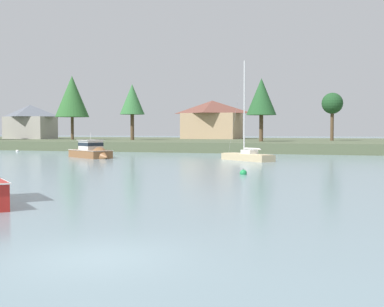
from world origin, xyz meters
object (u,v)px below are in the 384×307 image
at_px(cruiser_wood, 93,154).
at_px(mooring_buoy_white, 17,151).
at_px(mooring_buoy_green, 243,173).
at_px(sailboat_sand, 247,158).

height_order(cruiser_wood, mooring_buoy_white, cruiser_wood).
bearing_deg(mooring_buoy_green, sailboat_sand, 101.12).
relative_size(cruiser_wood, mooring_buoy_white, 15.18).
height_order(sailboat_sand, mooring_buoy_white, sailboat_sand).
bearing_deg(mooring_buoy_white, cruiser_wood, -31.88).
distance_m(cruiser_wood, mooring_buoy_white, 22.09).
relative_size(sailboat_sand, mooring_buoy_green, 19.36).
height_order(sailboat_sand, mooring_buoy_green, sailboat_sand).
xyz_separation_m(sailboat_sand, cruiser_wood, (-17.97, -0.38, 0.25)).
distance_m(cruiser_wood, mooring_buoy_green, 27.08).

